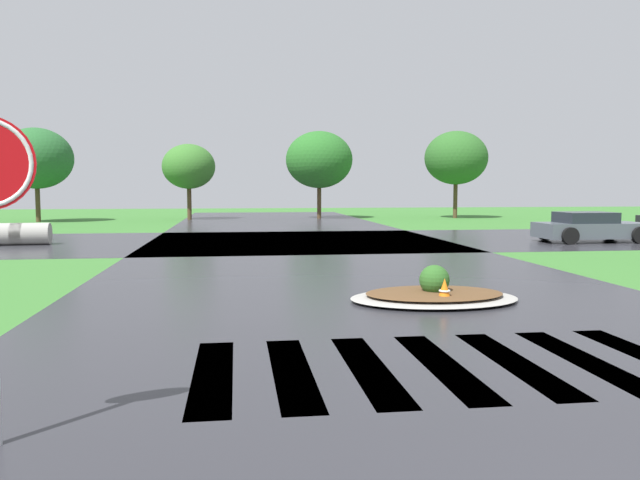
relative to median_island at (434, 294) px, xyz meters
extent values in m
cube|color=#2B2B30|center=(-1.22, 0.97, -0.13)|extent=(11.53, 80.00, 0.01)
cube|color=#2B2B30|center=(-1.22, 13.24, -0.13)|extent=(90.00, 10.38, 0.01)
cube|color=white|center=(-3.92, -4.06, -0.13)|extent=(0.45, 2.89, 0.01)
cube|color=white|center=(-3.02, -4.06, -0.13)|extent=(0.45, 2.89, 0.01)
cube|color=white|center=(-2.12, -4.06, -0.13)|extent=(0.45, 2.89, 0.01)
cube|color=white|center=(-1.22, -4.06, -0.13)|extent=(0.45, 2.89, 0.01)
cube|color=white|center=(-0.32, -4.06, -0.13)|extent=(0.45, 2.89, 0.01)
cube|color=white|center=(0.58, -4.06, -0.13)|extent=(0.45, 2.89, 0.01)
ellipsoid|color=#9E9B93|center=(0.00, 0.00, -0.07)|extent=(3.15, 2.14, 0.12)
ellipsoid|color=brown|center=(0.00, 0.00, 0.02)|extent=(2.58, 1.75, 0.10)
sphere|color=#2D6023|center=(0.00, 0.00, 0.27)|extent=(0.56, 0.56, 0.56)
cube|color=#4C545B|center=(9.94, 11.28, 0.33)|extent=(4.11, 1.79, 0.58)
cube|color=#1E232B|center=(9.67, 11.28, 0.82)|extent=(1.97, 1.57, 0.41)
cylinder|color=black|center=(11.33, 12.20, 0.19)|extent=(0.64, 0.22, 0.64)
cylinder|color=black|center=(11.33, 10.36, 0.19)|extent=(0.64, 0.22, 0.64)
cylinder|color=black|center=(8.54, 12.20, 0.19)|extent=(0.64, 0.22, 0.64)
cylinder|color=black|center=(8.54, 10.35, 0.19)|extent=(0.64, 0.22, 0.64)
cylinder|color=#9E9B93|center=(-12.03, 12.85, 0.27)|extent=(1.38, 0.89, 0.81)
cylinder|color=#9E9B93|center=(-11.11, 12.91, 0.27)|extent=(1.38, 0.89, 0.81)
cone|color=orange|center=(0.03, -0.49, 0.12)|extent=(0.32, 0.32, 0.50)
torus|color=white|center=(0.03, -0.49, 0.15)|extent=(0.21, 0.21, 0.04)
cube|color=orange|center=(0.03, -0.49, -0.11)|extent=(0.36, 0.36, 0.03)
cylinder|color=#4C3823|center=(-15.50, 28.52, 1.03)|extent=(0.28, 0.28, 2.32)
ellipsoid|color=#275F2C|center=(-15.50, 28.52, 3.70)|extent=(4.29, 4.29, 3.65)
cylinder|color=#4C3823|center=(-6.63, 30.04, 0.99)|extent=(0.28, 0.28, 2.24)
ellipsoid|color=#37702A|center=(-6.63, 30.04, 3.30)|extent=(3.39, 3.39, 2.88)
cylinder|color=#4C3823|center=(1.89, 30.34, 1.05)|extent=(0.28, 0.28, 2.36)
ellipsoid|color=#286625|center=(1.89, 30.34, 3.79)|extent=(4.44, 4.44, 3.78)
cylinder|color=#4C3823|center=(11.13, 29.67, 1.16)|extent=(0.28, 0.28, 2.59)
ellipsoid|color=#2B5F24|center=(11.13, 29.67, 3.94)|extent=(4.23, 4.23, 3.60)
camera|label=1|loc=(-3.64, -11.07, 2.00)|focal=35.01mm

